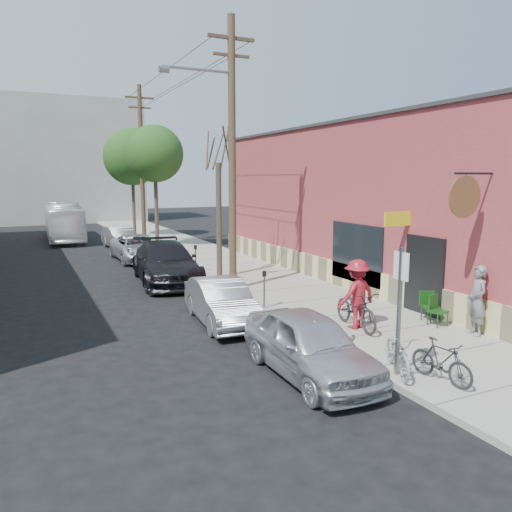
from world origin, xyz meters
name	(u,v)px	position (x,y,z in m)	size (l,w,h in m)	color
ground	(220,337)	(0.00, 0.00, 0.00)	(120.00, 120.00, 0.00)	black
sidewalk	(219,263)	(4.25, 11.00, 0.07)	(4.50, 58.00, 0.15)	gray
cafe_building	(370,203)	(8.99, 4.99, 3.30)	(6.60, 20.20, 6.61)	#96373C
end_cap_building	(47,162)	(-2.00, 42.00, 6.00)	(18.00, 8.00, 12.00)	#A09F9B
sign_post	(400,299)	(2.35, -4.53, 1.83)	(0.07, 0.45, 2.80)	slate
parking_meter_near	(264,283)	(2.25, 1.74, 0.98)	(0.14, 0.14, 1.24)	slate
parking_meter_far	(196,254)	(2.25, 8.73, 0.98)	(0.14, 0.14, 1.24)	slate
utility_pole_near	(231,150)	(2.39, 4.86, 5.41)	(3.57, 0.28, 10.00)	#503A28
utility_pole_far	(142,163)	(2.45, 19.78, 5.34)	(1.80, 0.28, 10.00)	#503A28
tree_bare	(219,221)	(2.80, 7.19, 2.58)	(0.24, 0.24, 4.86)	#44392C
tree_leafy_mid	(155,154)	(2.80, 17.77, 5.81)	(3.44, 3.44, 7.40)	#44392C
tree_leafy_far	(132,157)	(2.80, 24.41, 5.87)	(4.09, 4.09, 7.78)	#44392C
patio_chair_a	(438,311)	(5.89, -2.20, 0.59)	(0.50, 0.50, 0.88)	#123E11
patio_chair_b	(431,307)	(6.08, -1.74, 0.59)	(0.50, 0.50, 0.88)	#123E11
patron_grey	(477,300)	(6.20, -3.27, 1.11)	(0.70, 0.46, 1.93)	slate
cyclist	(357,294)	(3.64, -1.35, 1.14)	(1.27, 0.73, 1.97)	maroon
cyclist_bike	(356,309)	(3.64, -1.35, 0.70)	(0.74, 2.11, 1.11)	black
parked_bike_a	(441,361)	(2.92, -5.23, 0.60)	(0.43, 1.51, 0.91)	black
parked_bike_b	(398,352)	(2.47, -4.43, 0.61)	(0.62, 1.77, 0.93)	gray
car_0	(310,345)	(0.80, -3.45, 0.72)	(1.70, 4.23, 1.44)	#B7B9C0
car_1	(221,302)	(0.53, 1.20, 0.67)	(1.42, 4.08, 1.34)	#9D9FA4
car_2	(166,263)	(0.63, 7.84, 0.85)	(2.37, 5.83, 1.69)	black
car_3	(138,248)	(0.80, 14.01, 0.69)	(2.30, 4.98, 1.38)	#B8B9C1
car_4	(121,238)	(0.80, 19.08, 0.68)	(1.45, 4.16, 1.37)	gray
bus	(64,221)	(-2.00, 25.38, 1.32)	(2.22, 9.47, 2.64)	white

